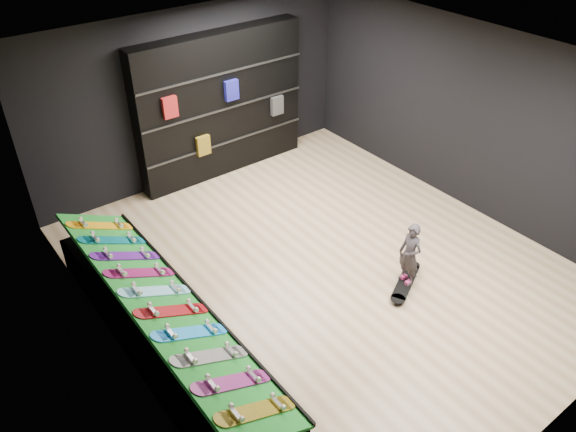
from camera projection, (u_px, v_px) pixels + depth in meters
floor at (323, 266)px, 8.22m from camera, size 6.00×7.00×0.01m
ceiling at (333, 68)px, 6.52m from camera, size 6.00×7.00×0.01m
wall_back at (195, 96)px, 9.66m from camera, size 6.00×0.02×3.00m
wall_left at (110, 268)px, 5.87m from camera, size 0.02×7.00×3.00m
wall_right at (471, 119)px, 8.87m from camera, size 0.02×7.00×3.00m
display_rack at (164, 332)px, 6.81m from camera, size 0.90×4.50×0.50m
turf_ramp at (163, 303)px, 6.57m from camera, size 0.92×4.50×0.46m
back_shelving at (221, 105)px, 9.86m from camera, size 3.20×0.37×2.56m
floor_skateboard at (405, 283)px, 7.85m from camera, size 0.97×0.65×0.09m
child at (408, 265)px, 7.67m from camera, size 0.15×0.22×0.57m
display_board_0 at (256, 411)px, 5.32m from camera, size 0.93×0.22×0.50m
display_board_1 at (232, 382)px, 5.60m from camera, size 0.93×0.22×0.50m
display_board_2 at (210, 356)px, 5.87m from camera, size 0.93×0.22×0.50m
display_board_3 at (190, 333)px, 6.15m from camera, size 0.93×0.22×0.50m
display_board_4 at (172, 311)px, 6.42m from camera, size 0.93×0.22×0.50m
display_board_5 at (155, 291)px, 6.70m from camera, size 0.93×0.22×0.50m
display_board_6 at (140, 273)px, 6.97m from camera, size 0.93×0.22×0.50m
display_board_7 at (126, 256)px, 7.25m from camera, size 0.93×0.22×0.50m
display_board_8 at (113, 240)px, 7.53m from camera, size 0.93×0.22×0.50m
display_board_9 at (101, 226)px, 7.80m from camera, size 0.93×0.22×0.50m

